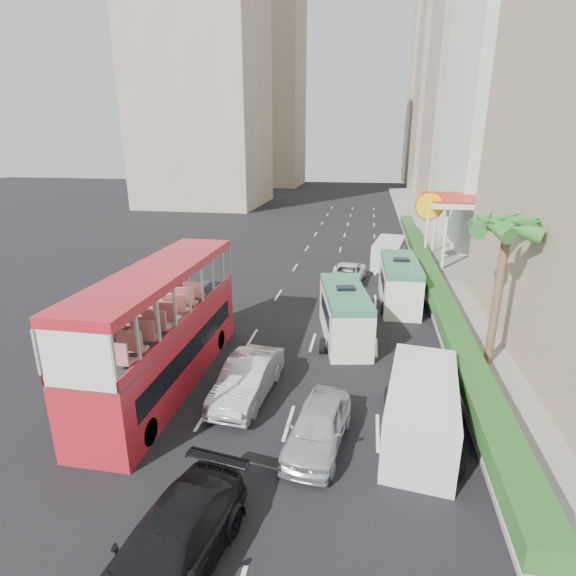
% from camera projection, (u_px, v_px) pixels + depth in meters
% --- Properties ---
extents(ground_plane, '(200.00, 200.00, 0.00)m').
position_uv_depth(ground_plane, '(307.00, 395.00, 18.20)').
color(ground_plane, black).
rests_on(ground_plane, ground).
extents(double_decker_bus, '(2.50, 11.00, 5.06)m').
position_uv_depth(double_decker_bus, '(163.00, 327.00, 18.42)').
color(double_decker_bus, '#B41A26').
rests_on(double_decker_bus, ground).
extents(car_silver_lane_a, '(2.13, 4.99, 1.60)m').
position_uv_depth(car_silver_lane_a, '(248.00, 396.00, 18.12)').
color(car_silver_lane_a, silver).
rests_on(car_silver_lane_a, ground).
extents(car_silver_lane_b, '(2.28, 4.53, 1.48)m').
position_uv_depth(car_silver_lane_b, '(318.00, 445.00, 15.21)').
color(car_silver_lane_b, silver).
rests_on(car_silver_lane_b, ground).
extents(car_black, '(2.98, 5.60, 1.55)m').
position_uv_depth(car_black, '(171.00, 574.00, 10.67)').
color(car_black, black).
rests_on(car_black, ground).
extents(van_asset, '(2.75, 4.94, 1.31)m').
position_uv_depth(van_asset, '(347.00, 283.00, 32.67)').
color(van_asset, silver).
rests_on(van_asset, ground).
extents(minibus_near, '(3.14, 6.28, 2.66)m').
position_uv_depth(minibus_near, '(344.00, 314.00, 23.12)').
color(minibus_near, silver).
rests_on(minibus_near, ground).
extents(minibus_far, '(2.33, 6.38, 2.80)m').
position_uv_depth(minibus_far, '(399.00, 283.00, 28.03)').
color(minibus_far, silver).
rests_on(minibus_far, ground).
extents(panel_van_near, '(2.86, 5.70, 2.19)m').
position_uv_depth(panel_van_near, '(421.00, 409.00, 15.31)').
color(panel_van_near, silver).
rests_on(panel_van_near, ground).
extents(panel_van_far, '(2.93, 5.53, 2.10)m').
position_uv_depth(panel_van_far, '(389.00, 253.00, 36.91)').
color(panel_van_far, silver).
rests_on(panel_van_far, ground).
extents(sidewalk, '(6.00, 120.00, 0.18)m').
position_uv_depth(sidewalk, '(445.00, 255.00, 40.04)').
color(sidewalk, '#99968C').
rests_on(sidewalk, ground).
extents(kerb_wall, '(0.30, 44.00, 1.00)m').
position_uv_depth(kerb_wall, '(427.00, 284.00, 30.04)').
color(kerb_wall, silver).
rests_on(kerb_wall, sidewalk).
extents(hedge, '(1.10, 44.00, 0.70)m').
position_uv_depth(hedge, '(429.00, 272.00, 29.78)').
color(hedge, '#2D6626').
rests_on(hedge, kerb_wall).
extents(palm_tree, '(0.36, 0.36, 6.40)m').
position_uv_depth(palm_tree, '(497.00, 296.00, 19.58)').
color(palm_tree, brown).
rests_on(palm_tree, sidewalk).
extents(shell_station, '(6.50, 8.00, 5.50)m').
position_uv_depth(shell_station, '(465.00, 231.00, 37.18)').
color(shell_station, silver).
rests_on(shell_station, ground).
extents(tower_mid, '(16.00, 16.00, 50.00)m').
position_uv_depth(tower_mid, '(497.00, 25.00, 61.64)').
color(tower_mid, tan).
rests_on(tower_mid, ground).
extents(tower_far_a, '(14.00, 14.00, 44.00)m').
position_uv_depth(tower_far_a, '(456.00, 74.00, 85.18)').
color(tower_far_a, tan).
rests_on(tower_far_a, ground).
extents(tower_far_b, '(14.00, 14.00, 40.00)m').
position_uv_depth(tower_far_b, '(439.00, 96.00, 106.38)').
color(tower_far_b, tan).
rests_on(tower_far_b, ground).
extents(tower_left_a, '(18.00, 18.00, 52.00)m').
position_uv_depth(tower_left_a, '(198.00, 25.00, 65.57)').
color(tower_left_a, tan).
rests_on(tower_left_a, ground).
extents(tower_left_b, '(16.00, 16.00, 46.00)m').
position_uv_depth(tower_left_b, '(265.00, 78.00, 98.90)').
color(tower_left_b, tan).
rests_on(tower_left_b, ground).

